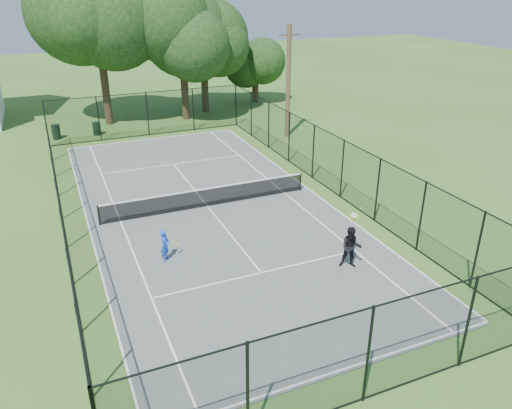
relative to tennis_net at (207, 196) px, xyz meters
name	(u,v)px	position (x,y,z in m)	size (l,w,h in m)	color
ground	(208,207)	(0.00, 0.00, -0.58)	(120.00, 120.00, 0.00)	#3F6021
tennis_court	(208,207)	(0.00, 0.00, -0.55)	(11.00, 24.00, 0.06)	#4F5C58
tennis_net	(207,196)	(0.00, 0.00, 0.00)	(10.08, 0.08, 0.95)	black
fence	(206,178)	(0.00, 0.00, 0.92)	(13.10, 26.10, 3.00)	black
tree_near_left	(99,40)	(-2.09, 17.16, 5.46)	(7.52, 7.52, 9.81)	#332114
tree_near_mid	(182,41)	(3.61, 16.30, 5.24)	(7.22, 7.22, 9.44)	#332114
tree_near_right	(203,42)	(5.73, 17.95, 4.88)	(6.22, 6.22, 8.58)	#332114
tree_far_right	(255,62)	(10.85, 19.56, 2.78)	(4.11, 4.11, 5.44)	#332114
trash_bin_left	(56,132)	(-5.97, 14.59, -0.07)	(0.58, 0.58, 1.00)	black
trash_bin_right	(97,129)	(-3.32, 14.52, -0.13)	(0.58, 0.58, 0.89)	black
utility_pole	(288,82)	(8.70, 9.00, 3.16)	(1.40, 0.30, 7.35)	#4C3823
player_blue	(165,245)	(-3.03, -4.08, 0.12)	(0.85, 0.56, 1.28)	blue
player_black	(351,247)	(3.27, -7.30, 0.30)	(1.11, 0.95, 2.18)	black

